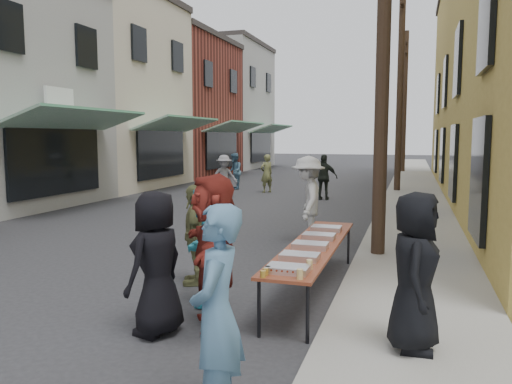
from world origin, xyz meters
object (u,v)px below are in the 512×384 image
Objects in this scene: utility_pole_near at (384,20)px; server at (415,272)px; guest_front_c at (204,246)px; utility_pole_mid at (400,84)px; catering_tray_sausage at (288,269)px; serving_table at (314,246)px; guest_front_a at (156,263)px; utility_pole_far at (405,103)px.

server is at bearing -81.60° from utility_pole_near.
utility_pole_mid is at bearing 173.18° from guest_front_c.
catering_tray_sausage is 0.30× the size of guest_front_c.
guest_front_c is at bearing -121.41° from utility_pole_near.
guest_front_a reaches higher than serving_table.
guest_front_c is at bearing -97.85° from utility_pole_mid.
server is (2.92, 0.22, 0.08)m from guest_front_a.
utility_pole_mid is 12.00m from utility_pole_far.
guest_front_a is at bearing -124.83° from serving_table.
guest_front_a is at bearing -116.12° from utility_pole_near.
utility_pole_far reaches higher than guest_front_c.
utility_pole_far reaches higher than guest_front_a.
server is at bearing -88.69° from utility_pole_far.
utility_pole_mid is 2.25× the size of serving_table.
guest_front_c is at bearing -173.51° from guest_front_a.
utility_pole_far is 5.32× the size of server.
utility_pole_far reaches higher than server.
guest_front_c reaches higher than catering_tray_sausage.
utility_pole_near is 12.00m from utility_pole_mid.
serving_table is 2.31× the size of guest_front_a.
utility_pole_near reaches higher than catering_tray_sausage.
utility_pole_far is at bearing 176.59° from guest_front_c.
serving_table is at bearing 38.97° from server.
guest_front_a is 2.93m from server.
utility_pole_far is at bearing 88.40° from catering_tray_sausage.
utility_pole_far is at bearing 90.00° from utility_pole_near.
utility_pole_near is at bearing 79.28° from catering_tray_sausage.
catering_tray_sausage is 1.56m from guest_front_a.
guest_front_c is at bearing 154.66° from catering_tray_sausage.
utility_pole_far is at bearing -171.44° from guest_front_a.
guest_front_c is (-2.14, -3.50, -3.66)m from utility_pole_near.
guest_front_a is (-2.27, -16.62, -3.64)m from utility_pole_mid.
utility_pole_mid is 16.07m from guest_front_c.
utility_pole_mid is 1.00× the size of utility_pole_far.
server reaches higher than catering_tray_sausage.
server is at bearing 73.17° from guest_front_c.
guest_front_a is (-1.48, -2.13, 0.15)m from serving_table.
utility_pole_far is 5.21× the size of guest_front_a.
server reaches higher than guest_front_c.
server is at bearing -87.73° from utility_pole_mid.
guest_front_a reaches higher than catering_tray_sausage.
utility_pole_mid is at bearing -174.68° from guest_front_a.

